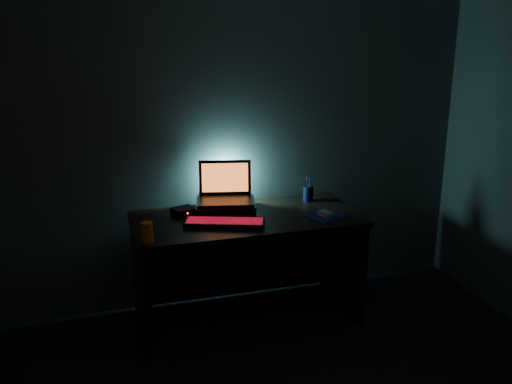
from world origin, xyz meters
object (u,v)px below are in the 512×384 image
Objects in this scene: juice_glass at (147,232)px; mouse at (325,214)px; laptop at (225,191)px; keyboard at (225,223)px; pen_cup at (308,194)px; router at (183,211)px.

mouse is at bearing 5.55° from juice_glass.
laptop is 0.81× the size of keyboard.
pen_cup is at bearing 44.32° from keyboard.
keyboard is 0.35m from router.
pen_cup is at bearing -16.66° from router.
juice_glass reaches higher than mouse.
juice_glass is at bearing 165.97° from mouse.
juice_glass reaches higher than pen_cup.
mouse is 0.95× the size of pen_cup.
router is at bearing -177.25° from pen_cup.
pen_cup is (0.61, -0.01, -0.07)m from laptop.
laptop is 3.59× the size of juice_glass.
laptop is at bearing 179.00° from pen_cup.
pen_cup is (0.02, 0.35, 0.03)m from mouse.
juice_glass reaches higher than keyboard.
juice_glass is (-0.50, -0.15, 0.04)m from keyboard.
keyboard is at bearing -155.35° from pen_cup.
pen_cup is at bearing 21.40° from juice_glass.
juice_glass is (-1.20, -0.47, 0.01)m from pen_cup.
pen_cup reaches higher than keyboard.
laptop reaches higher than juice_glass.
mouse is (0.59, -0.36, -0.10)m from laptop.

